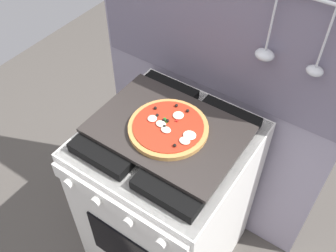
% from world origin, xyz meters
% --- Properties ---
extents(ground_plane, '(4.00, 4.00, 0.00)m').
position_xyz_m(ground_plane, '(0.00, 0.00, 0.00)').
color(ground_plane, '#4C4742').
extents(kitchen_backsplash, '(1.10, 0.09, 1.55)m').
position_xyz_m(kitchen_backsplash, '(0.00, 0.33, 0.79)').
color(kitchen_backsplash, gray).
rests_on(kitchen_backsplash, ground_plane).
extents(stove, '(0.60, 0.64, 0.90)m').
position_xyz_m(stove, '(-0.00, -0.00, 0.45)').
color(stove, white).
rests_on(stove, ground_plane).
extents(baking_tray, '(0.54, 0.38, 0.02)m').
position_xyz_m(baking_tray, '(0.00, 0.00, 0.91)').
color(baking_tray, '#2D2826').
rests_on(baking_tray, stove).
extents(pizza_left, '(0.29, 0.29, 0.03)m').
position_xyz_m(pizza_left, '(0.01, -0.01, 0.93)').
color(pizza_left, '#C18947').
rests_on(pizza_left, baking_tray).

